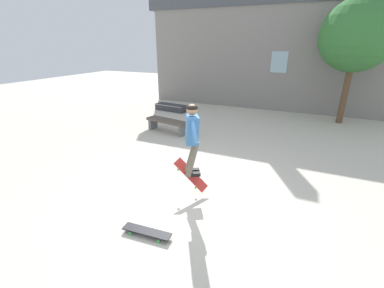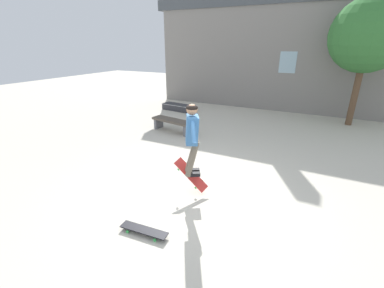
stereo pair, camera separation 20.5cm
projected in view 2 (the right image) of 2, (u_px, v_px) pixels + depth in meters
ground_plane at (195, 195)px, 5.36m from camera, size 40.00×40.00×0.00m
building_backdrop at (277, 52)px, 11.40m from camera, size 12.14×0.52×6.23m
tree_right at (369, 35)px, 8.84m from camera, size 2.56×2.56×4.51m
park_bench at (172, 123)px, 9.12m from camera, size 1.68×0.73×0.45m
skate_ledge at (178, 107)px, 12.10m from camera, size 1.58×0.74×0.29m
skater at (192, 134)px, 4.91m from camera, size 0.78×1.26×1.44m
skateboard_flipping at (191, 175)px, 5.35m from camera, size 0.71×0.25×0.65m
skateboard_resting at (144, 230)px, 4.25m from camera, size 0.85×0.26×0.08m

